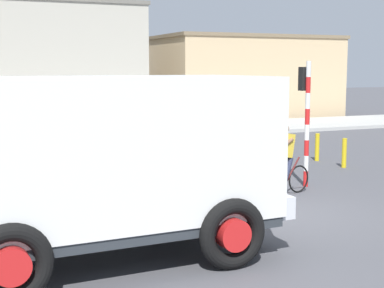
# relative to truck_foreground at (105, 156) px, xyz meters

# --- Properties ---
(ground_plane) EXTENTS (120.00, 120.00, 0.00)m
(ground_plane) POSITION_rel_truck_foreground_xyz_m (3.82, 1.46, -1.67)
(ground_plane) COLOR #4C4C51
(sidewalk_far) EXTENTS (80.00, 5.00, 0.16)m
(sidewalk_far) POSITION_rel_truck_foreground_xyz_m (3.82, 16.53, -1.59)
(sidewalk_far) COLOR #ADADA8
(sidewalk_far) RESTS_ON ground
(truck_foreground) EXTENTS (5.51, 3.00, 2.90)m
(truck_foreground) POSITION_rel_truck_foreground_xyz_m (0.00, 0.00, 0.00)
(truck_foreground) COLOR white
(truck_foreground) RESTS_ON ground
(cyclist) EXTENTS (1.69, 0.59, 1.72)m
(cyclist) POSITION_rel_truck_foreground_xyz_m (5.05, 2.83, -0.80)
(cyclist) COLOR black
(cyclist) RESTS_ON ground
(traffic_light_pole) EXTENTS (0.24, 0.43, 3.20)m
(traffic_light_pole) POSITION_rel_truck_foreground_xyz_m (6.13, 3.58, 0.40)
(traffic_light_pole) COLOR red
(traffic_light_pole) RESTS_ON ground
(pedestrian_near_kerb) EXTENTS (0.34, 0.22, 1.62)m
(pedestrian_near_kerb) POSITION_rel_truck_foreground_xyz_m (9.11, 11.85, -0.82)
(pedestrian_near_kerb) COLOR #2D334C
(pedestrian_near_kerb) RESTS_ON ground
(bollard_near) EXTENTS (0.14, 0.14, 0.90)m
(bollard_near) POSITION_rel_truck_foreground_xyz_m (8.80, 5.41, -1.22)
(bollard_near) COLOR gold
(bollard_near) RESTS_ON ground
(bollard_far) EXTENTS (0.14, 0.14, 0.90)m
(bollard_far) POSITION_rel_truck_foreground_xyz_m (8.80, 6.81, -1.22)
(bollard_far) COLOR gold
(bollard_far) RESTS_ON ground
(building_mid_block) EXTENTS (8.84, 6.66, 6.35)m
(building_mid_block) POSITION_rel_truck_foreground_xyz_m (2.93, 22.59, 1.51)
(building_mid_block) COLOR #B2AD9E
(building_mid_block) RESTS_ON ground
(building_corner_right) EXTENTS (10.78, 7.04, 4.92)m
(building_corner_right) POSITION_rel_truck_foreground_xyz_m (14.78, 23.34, 0.80)
(building_corner_right) COLOR #D1B284
(building_corner_right) RESTS_ON ground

